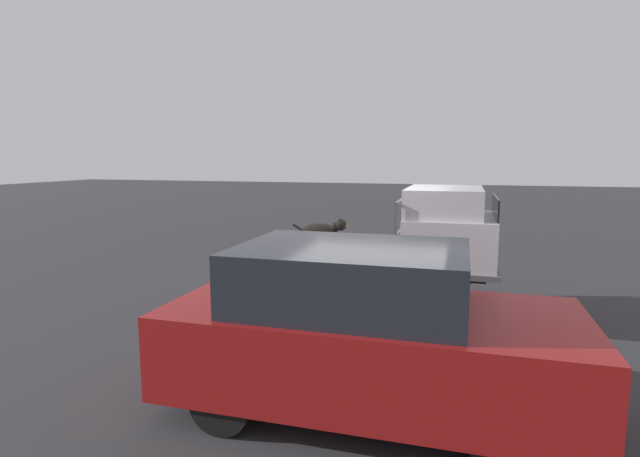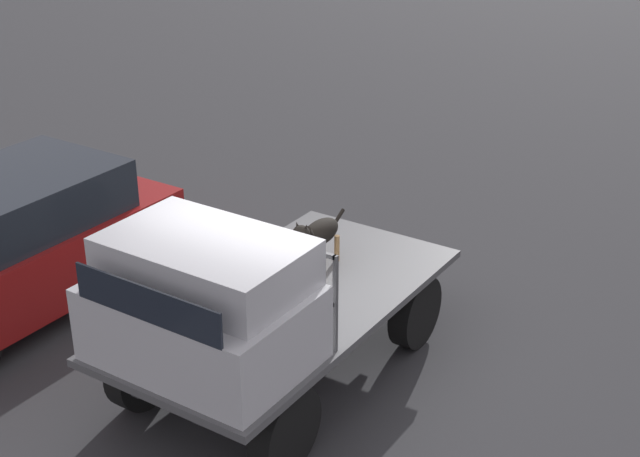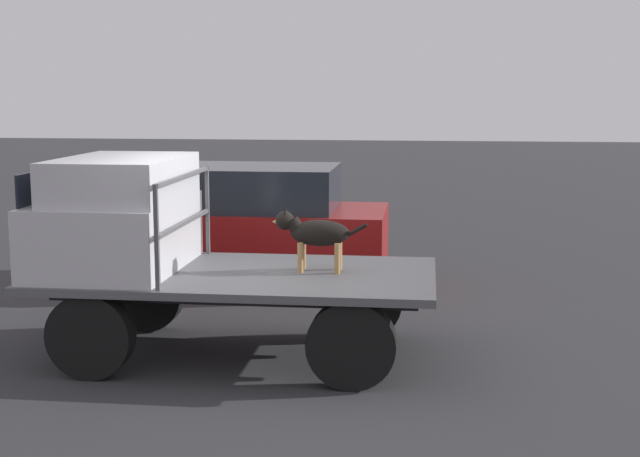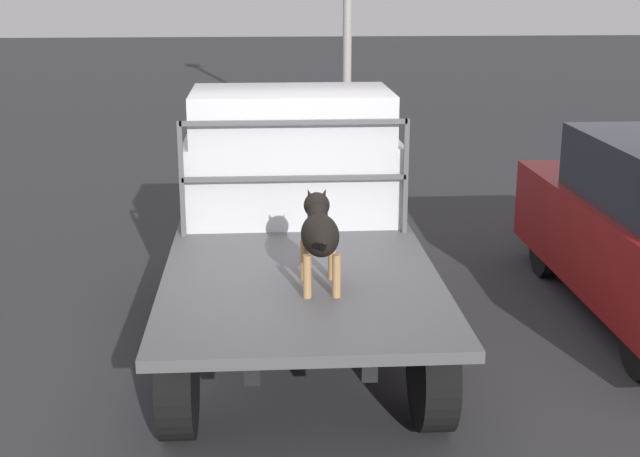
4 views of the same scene
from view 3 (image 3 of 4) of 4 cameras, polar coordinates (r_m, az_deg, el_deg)
name	(u,v)px [view 3 (image 3 of 4)]	position (r m, az deg, el deg)	size (l,w,h in m)	color
ground_plane	(239,356)	(9.45, -5.22, -8.10)	(80.00, 80.00, 0.00)	#2D2D30
flatbed_truck	(238,295)	(9.28, -5.27, -4.28)	(4.06, 2.07, 0.90)	black
truck_cab	(117,216)	(9.48, -12.86, 0.76)	(1.36, 1.95, 1.17)	#B7B7BC
truck_headboard	(184,208)	(9.25, -8.68, 1.33)	(0.04, 1.95, 1.00)	#4C4C4F
dog	(313,233)	(9.15, -0.42, -0.27)	(0.99, 0.27, 0.66)	#9E7547
parked_sedan	(248,225)	(12.72, -4.64, 0.20)	(4.02, 1.84, 1.69)	black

